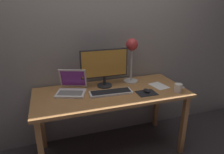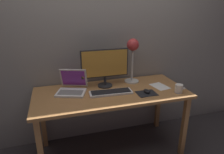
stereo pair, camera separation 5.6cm
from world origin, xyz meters
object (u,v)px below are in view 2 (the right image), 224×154
at_px(monitor, 105,65).
at_px(mouse, 147,91).
at_px(keyboard_main, 111,92).
at_px(laptop, 72,86).
at_px(desk_lamp, 133,51).
at_px(coffee_mug, 179,89).

bearing_deg(monitor, mouse, -38.99).
xyz_separation_m(keyboard_main, mouse, (0.36, -0.09, 0.01)).
bearing_deg(laptop, keyboard_main, -24.42).
bearing_deg(keyboard_main, mouse, -14.13).
bearing_deg(desk_lamp, monitor, -172.53).
bearing_deg(monitor, coffee_mug, -29.43).
height_order(keyboard_main, desk_lamp, desk_lamp).
distance_m(monitor, laptop, 0.41).
bearing_deg(monitor, laptop, -173.91).
xyz_separation_m(keyboard_main, laptop, (-0.37, 0.17, 0.05)).
height_order(laptop, desk_lamp, desk_lamp).
bearing_deg(keyboard_main, desk_lamp, 37.49).
bearing_deg(mouse, coffee_mug, -15.62).
relative_size(laptop, desk_lamp, 0.72).
height_order(desk_lamp, mouse, desk_lamp).
distance_m(monitor, coffee_mug, 0.82).
height_order(monitor, mouse, monitor).
relative_size(laptop, mouse, 3.81).
relative_size(keyboard_main, coffee_mug, 3.93).
height_order(laptop, mouse, laptop).
height_order(laptop, coffee_mug, laptop).
relative_size(monitor, coffee_mug, 4.60).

